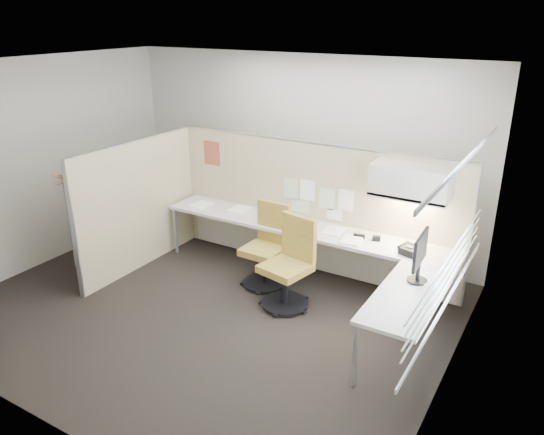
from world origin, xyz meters
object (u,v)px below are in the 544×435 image
Objects in this scene: chair_left at (267,248)px; chair_right at (290,266)px; monitor at (420,255)px; phone at (409,250)px; desk at (321,245)px.

chair_left is 0.98× the size of chair_right.
monitor reaches higher than chair_left.
chair_right reaches higher than phone.
phone reaches higher than desk.
phone is (-0.27, 0.61, -0.25)m from monitor.
desk is 7.63× the size of monitor.
monitor is 2.06× the size of phone.
phone is (1.24, 0.57, 0.28)m from chair_right.
desk is 0.70m from chair_left.
chair_left is 2.12m from monitor.
monitor is at bearing 10.07° from chair_right.
monitor is 0.71m from phone.
monitor reaches higher than phone.
chair_right is at bearing -138.61° from phone.
chair_left is 4.14× the size of phone.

